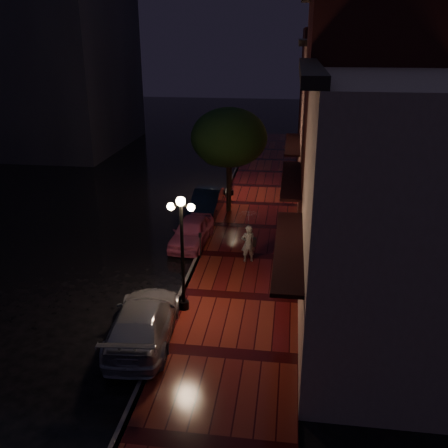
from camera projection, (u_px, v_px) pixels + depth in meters
The scene contains 15 objects.
ground at pixel (199, 256), 23.05m from camera, with size 120.00×120.00×0.00m, color black.
sidewalk at pixel (248, 257), 22.74m from camera, with size 4.50×60.00×0.15m, color #430B0D.
curb at pixel (199, 254), 23.02m from camera, with size 0.25×60.00×0.15m, color #595451.
storefront_near at pixel (388, 223), 15.10m from camera, with size 5.00×8.00×8.50m, color gray.
storefront_mid at pixel (361, 133), 22.05m from camera, with size 5.00×8.00×11.00m, color #511914.
storefront_far at pixel (343, 125), 29.81m from camera, with size 5.00×8.00×9.00m, color #8C5951.
storefront_extra at pixel (333, 97), 38.89m from camera, with size 5.00×12.00×10.00m, color #511914.
streetlamp_near at pixel (182, 247), 17.45m from camera, with size 0.96×0.36×4.31m.
streetlamp_far at pixel (231, 156), 30.41m from camera, with size 0.96×0.36×4.31m.
street_tree at pixel (229, 139), 27.00m from camera, with size 4.16×4.16×5.80m.
pink_car at pixel (192, 232), 24.04m from camera, with size 1.58×3.93×1.34m, color #CA5378.
navy_car at pixel (207, 202), 28.10m from camera, with size 1.48×4.26×1.40m, color black.
silver_car at pixel (143, 321), 16.47m from camera, with size 2.01×4.94×1.43m, color #97979E.
woman_with_umbrella at pixel (248, 228), 21.59m from camera, with size 0.98×1.00×2.36m.
parking_meter at pixel (200, 243), 22.22m from camera, with size 0.13×0.12×1.20m.
Camera 1 is at (3.97, -20.66, 9.60)m, focal length 40.00 mm.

